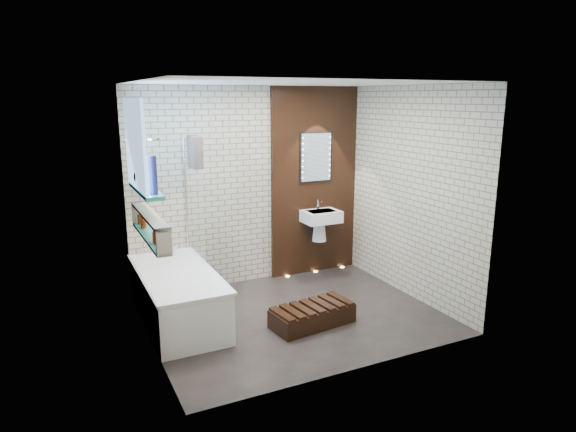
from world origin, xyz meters
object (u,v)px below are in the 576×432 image
led_mirror (316,157)px  walnut_step (312,316)px  bath_screen (194,200)px  washbasin (321,221)px  bathtub (178,296)px

led_mirror → walnut_step: 2.35m
bath_screen → walnut_step: 1.93m
bath_screen → washbasin: (1.82, 0.18, -0.49)m
bath_screen → walnut_step: size_ratio=1.53×
bathtub → led_mirror: (2.17, 0.78, 1.36)m
washbasin → bathtub: bearing=-164.0°
led_mirror → washbasin: bearing=-90.0°
led_mirror → bath_screen: bearing=-169.3°
washbasin → led_mirror: 0.88m
walnut_step → led_mirror: bearing=60.4°
walnut_step → washbasin: bearing=57.7°
bathtub → bath_screen: bath_screen is taller
bathtub → washbasin: 2.32m
bathtub → bath_screen: 1.14m
bath_screen → washbasin: bearing=5.8°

